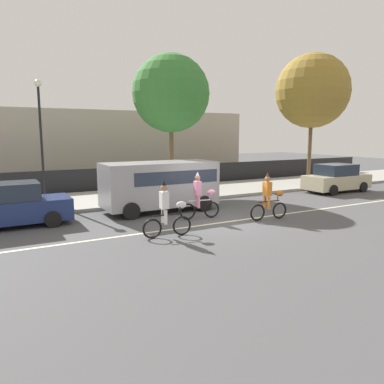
% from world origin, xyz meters
% --- Properties ---
extents(ground_plane, '(80.00, 80.00, 0.00)m').
position_xyz_m(ground_plane, '(0.00, 0.00, 0.00)').
color(ground_plane, '#4C4C4F').
extents(road_centre_line, '(36.00, 0.14, 0.01)m').
position_xyz_m(road_centre_line, '(0.00, -0.50, 0.00)').
color(road_centre_line, beige).
rests_on(road_centre_line, ground).
extents(sidewalk_curb, '(60.00, 5.00, 0.15)m').
position_xyz_m(sidewalk_curb, '(0.00, 6.50, 0.07)').
color(sidewalk_curb, '#9E9B93').
rests_on(sidewalk_curb, ground).
extents(fence_line, '(40.00, 0.08, 1.40)m').
position_xyz_m(fence_line, '(0.00, 9.40, 0.70)').
color(fence_line, black).
rests_on(fence_line, ground).
extents(building_backdrop, '(28.00, 8.00, 5.06)m').
position_xyz_m(building_backdrop, '(-2.75, 18.00, 2.53)').
color(building_backdrop, '#B2A899').
rests_on(building_backdrop, ground).
extents(parade_cyclist_zebra, '(1.72, 0.50, 1.92)m').
position_xyz_m(parade_cyclist_zebra, '(-2.72, -1.30, 0.84)').
color(parade_cyclist_zebra, black).
rests_on(parade_cyclist_zebra, ground).
extents(parade_cyclist_pink, '(1.71, 0.52, 1.92)m').
position_xyz_m(parade_cyclist_pink, '(-0.41, 0.52, 0.84)').
color(parade_cyclist_pink, black).
rests_on(parade_cyclist_pink, ground).
extents(parade_cyclist_orange, '(1.72, 0.50, 1.92)m').
position_xyz_m(parade_cyclist_orange, '(1.91, -0.99, 0.84)').
color(parade_cyclist_orange, black).
rests_on(parade_cyclist_orange, ground).
extents(parked_van_grey, '(5.00, 2.22, 2.18)m').
position_xyz_m(parked_van_grey, '(-1.14, 2.70, 1.28)').
color(parked_van_grey, '#99999E').
rests_on(parked_van_grey, ground).
extents(parked_car_navy, '(4.10, 1.92, 1.64)m').
position_xyz_m(parked_car_navy, '(-7.17, 2.76, 0.78)').
color(parked_car_navy, navy).
rests_on(parked_car_navy, ground).
extents(parked_car_beige, '(4.10, 1.92, 1.64)m').
position_xyz_m(parked_car_beige, '(10.18, 2.74, 0.78)').
color(parked_car_beige, beige).
rests_on(parked_car_beige, ground).
extents(street_lamp_post, '(0.36, 0.36, 5.86)m').
position_xyz_m(street_lamp_post, '(-5.39, 7.62, 3.99)').
color(street_lamp_post, black).
rests_on(street_lamp_post, sidewalk_curb).
extents(street_tree_near_lamp, '(4.37, 4.37, 7.69)m').
position_xyz_m(street_tree_near_lamp, '(1.58, 7.27, 5.65)').
color(street_tree_near_lamp, brown).
rests_on(street_tree_near_lamp, sidewalk_curb).
extents(street_tree_far_corner, '(4.76, 4.76, 8.37)m').
position_xyz_m(street_tree_far_corner, '(10.99, 5.71, 6.13)').
color(street_tree_far_corner, brown).
rests_on(street_tree_far_corner, sidewalk_curb).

